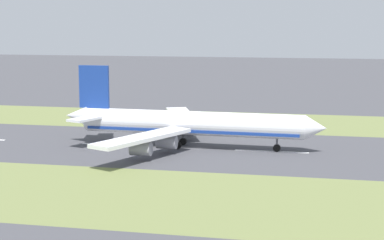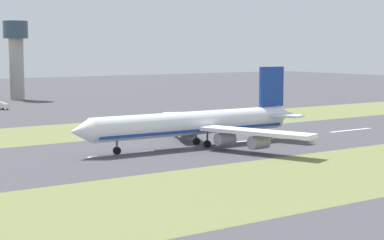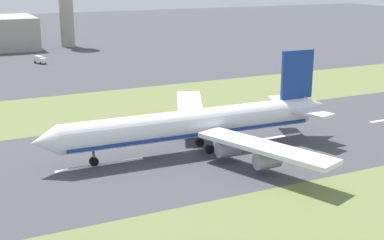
# 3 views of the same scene
# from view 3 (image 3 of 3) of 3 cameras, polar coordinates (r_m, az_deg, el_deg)

# --- Properties ---
(ground_plane) EXTENTS (800.00, 800.00, 0.00)m
(ground_plane) POSITION_cam_3_polar(r_m,az_deg,el_deg) (114.45, -0.71, -3.37)
(ground_plane) COLOR #424247
(grass_median_east) EXTENTS (40.00, 600.00, 0.01)m
(grass_median_east) POSITION_cam_3_polar(r_m,az_deg,el_deg) (154.73, -7.82, 1.56)
(grass_median_east) COLOR olive
(grass_median_east) RESTS_ON ground
(centreline_dash_mid) EXTENTS (1.20, 18.00, 0.01)m
(centreline_dash_mid) POSITION_cam_3_polar(r_m,az_deg,el_deg) (124.52, 8.18, -1.94)
(centreline_dash_mid) COLOR silver
(centreline_dash_mid) RESTS_ON ground
(centreline_dash_far) EXTENTS (1.20, 18.00, 0.01)m
(centreline_dash_far) POSITION_cam_3_polar(r_m,az_deg,el_deg) (108.30, -9.75, -4.73)
(centreline_dash_far) COLOR silver
(centreline_dash_far) RESTS_ON ground
(airplane_main_jet) EXTENTS (64.10, 67.14, 20.20)m
(airplane_main_jet) POSITION_cam_3_polar(r_m,az_deg,el_deg) (113.35, 0.88, -0.37)
(airplane_main_jet) COLOR white
(airplane_main_jet) RESTS_ON ground
(service_truck) EXTENTS (6.39, 4.34, 3.10)m
(service_truck) POSITION_cam_3_polar(r_m,az_deg,el_deg) (231.69, -15.92, 6.22)
(service_truck) COLOR white
(service_truck) RESTS_ON ground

